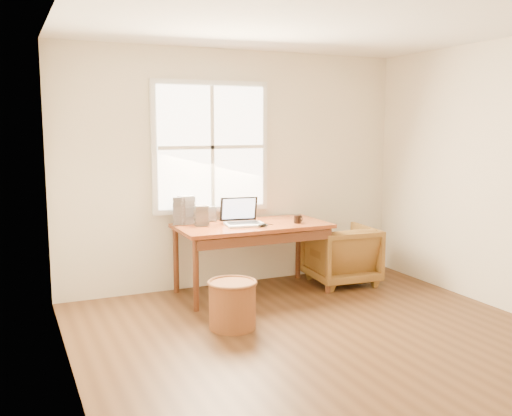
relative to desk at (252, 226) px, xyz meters
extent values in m
cube|color=#52331C|center=(0.00, -1.80, -0.74)|extent=(4.00, 4.50, 0.02)
cube|color=white|center=(0.00, -1.80, 1.88)|extent=(4.00, 4.50, 0.02)
cube|color=beige|center=(0.00, 0.46, 0.57)|extent=(4.00, 0.02, 2.60)
cube|color=beige|center=(-2.01, -1.80, 0.57)|extent=(0.02, 4.50, 2.60)
cube|color=silver|center=(-0.30, 0.42, 0.82)|extent=(1.32, 0.05, 1.42)
cube|color=white|center=(-0.30, 0.39, 0.82)|extent=(1.20, 0.02, 1.30)
cube|color=silver|center=(-0.30, 0.38, 0.82)|extent=(0.04, 0.02, 1.30)
cube|color=silver|center=(-0.30, 0.38, 0.82)|extent=(1.20, 0.02, 0.04)
cube|color=brown|center=(0.00, 0.00, 0.00)|extent=(1.60, 0.80, 0.04)
imported|color=brown|center=(1.08, -0.06, -0.40)|extent=(0.76, 0.78, 0.66)
cylinder|color=brown|center=(-0.59, -0.91, -0.52)|extent=(0.53, 0.53, 0.41)
ellipsoid|color=black|center=(0.03, -0.20, 0.04)|extent=(0.12, 0.09, 0.04)
cylinder|color=black|center=(0.46, -0.15, 0.06)|extent=(0.09, 0.09, 0.09)
cube|color=#B4B8C0|center=(-0.63, 0.29, 0.17)|extent=(0.16, 0.14, 0.30)
cube|color=#2A2A30|center=(-0.52, 0.13, 0.12)|extent=(0.15, 0.13, 0.21)
cube|color=#92929E|center=(-0.71, 0.29, 0.16)|extent=(0.16, 0.15, 0.29)
cube|color=#A8AEB3|center=(-0.34, 0.36, 0.10)|extent=(0.15, 0.14, 0.16)
camera|label=1|loc=(-2.39, -5.44, 1.05)|focal=40.00mm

